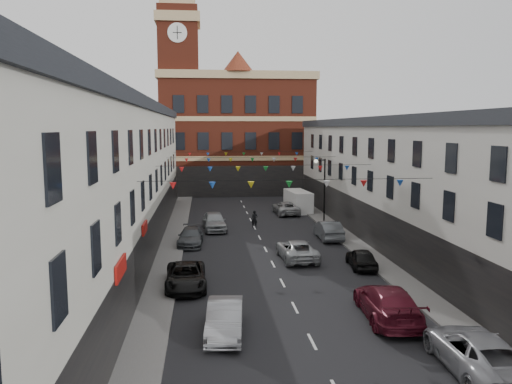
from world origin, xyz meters
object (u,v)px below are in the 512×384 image
object	(u,v)px
street_lamp	(322,181)
car_left_e	(214,221)
car_right_e	(328,230)
car_right_f	(286,208)
car_right_d	(362,258)
white_van	(298,201)
car_left_c	(186,276)
car_right_b	(477,352)
car_left_b	(225,318)
car_right_c	(387,303)
pedestrian	(254,219)
car_left_d	(191,237)
moving_car	(297,250)

from	to	relation	value
street_lamp	car_left_e	world-z (taller)	street_lamp
car_right_e	car_right_f	bearing A→B (deg)	-82.53
street_lamp	car_right_f	world-z (taller)	street_lamp
car_right_d	white_van	bearing A→B (deg)	-85.10
street_lamp	car_left_c	distance (m)	22.15
street_lamp	car_right_b	xyz separation A→B (m)	(-1.08, -29.09, -3.16)
car_left_b	car_right_c	xyz separation A→B (m)	(7.61, 0.93, 0.09)
car_left_c	car_left_e	world-z (taller)	car_left_e
car_right_b	pedestrian	size ratio (longest dim) A/B	3.46
car_right_c	car_right_d	distance (m)	8.60
car_right_e	white_van	xyz separation A→B (m)	(0.07, 13.39, 0.36)
car_left_d	white_van	world-z (taller)	white_van
street_lamp	car_right_d	xyz separation A→B (m)	(-1.05, -15.44, -3.27)
car_left_b	car_left_e	size ratio (longest dim) A/B	0.91
white_van	pedestrian	distance (m)	9.91
car_right_d	car_right_f	distance (m)	20.20
street_lamp	white_van	bearing A→B (deg)	99.61
car_left_e	car_left_b	bearing A→B (deg)	-94.10
street_lamp	white_van	world-z (taller)	street_lamp
car_left_d	car_left_e	world-z (taller)	car_left_e
car_right_e	car_right_f	distance (m)	11.91
car_left_d	car_right_d	distance (m)	13.27
car_left_d	car_right_e	world-z (taller)	car_right_e
car_right_b	car_left_b	bearing A→B (deg)	-22.32
car_left_b	car_right_b	size ratio (longest dim) A/B	0.80
car_right_d	car_right_e	bearing A→B (deg)	-84.57
street_lamp	car_right_d	bearing A→B (deg)	-93.89
street_lamp	car_right_d	world-z (taller)	street_lamp
car_left_c	white_van	xyz separation A→B (m)	(10.99, 24.58, 0.44)
street_lamp	moving_car	bearing A→B (deg)	-110.20
car_left_b	car_left_d	xyz separation A→B (m)	(-1.90, 16.82, -0.07)
car_right_e	pedestrian	distance (m)	7.48
car_right_f	pedestrian	distance (m)	7.73
pedestrian	car_left_d	bearing A→B (deg)	-116.58
car_left_c	car_left_e	xyz separation A→B (m)	(1.90, 15.63, 0.14)
car_left_b	car_right_b	distance (m)	10.01
car_left_c	car_right_e	xyz separation A→B (m)	(10.92, 11.19, 0.08)
car_right_e	moving_car	size ratio (longest dim) A/B	0.92
car_right_d	car_right_f	size ratio (longest dim) A/B	0.78
car_right_f	car_left_d	bearing A→B (deg)	50.39
moving_car	pedestrian	distance (m)	11.19
car_right_e	white_van	size ratio (longest dim) A/B	0.91
car_right_e	car_left_d	bearing A→B (deg)	4.93
street_lamp	car_right_d	size ratio (longest dim) A/B	1.61
car_left_b	car_left_e	bearing A→B (deg)	94.94
car_left_e	car_right_f	size ratio (longest dim) A/B	0.99
car_left_e	car_right_b	distance (m)	27.93
car_left_d	car_right_b	distance (m)	23.76
car_right_f	moving_car	bearing A→B (deg)	79.97
car_left_e	car_right_c	bearing A→B (deg)	-74.39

